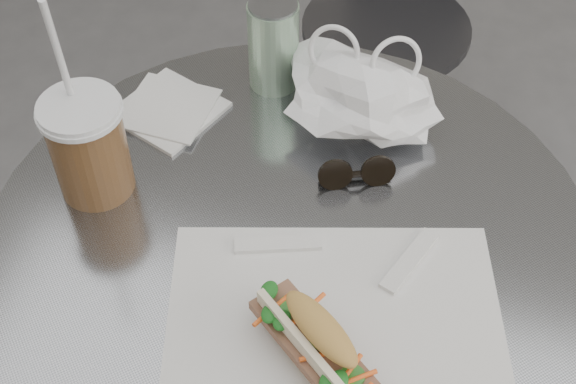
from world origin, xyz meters
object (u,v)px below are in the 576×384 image
(banh_mi, at_px, (319,346))
(drink_can, at_px, (273,44))
(cafe_table, at_px, (290,350))
(chair_far, at_px, (387,61))
(sunglasses, at_px, (356,174))
(iced_coffee, at_px, (88,145))

(banh_mi, xyz_separation_m, drink_can, (-0.18, 0.43, 0.03))
(cafe_table, distance_m, banh_mi, 0.36)
(chair_far, height_order, sunglasses, sunglasses)
(banh_mi, bearing_deg, sunglasses, 132.23)
(drink_can, bearing_deg, cafe_table, -68.81)
(chair_far, relative_size, drink_can, 5.11)
(cafe_table, xyz_separation_m, drink_can, (-0.10, 0.27, 0.34))
(iced_coffee, relative_size, sunglasses, 3.06)
(chair_far, distance_m, drink_can, 0.79)
(iced_coffee, bearing_deg, chair_far, 74.80)
(cafe_table, bearing_deg, drink_can, 111.19)
(cafe_table, distance_m, iced_coffee, 0.43)
(chair_far, distance_m, sunglasses, 0.89)
(chair_far, height_order, iced_coffee, iced_coffee)
(chair_far, distance_m, iced_coffee, 1.03)
(sunglasses, relative_size, drink_can, 0.72)
(chair_far, relative_size, banh_mi, 3.11)
(banh_mi, bearing_deg, cafe_table, 153.47)
(chair_far, bearing_deg, iced_coffee, 81.05)
(cafe_table, relative_size, chair_far, 1.09)
(sunglasses, bearing_deg, cafe_table, -141.05)
(chair_far, relative_size, iced_coffee, 2.33)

